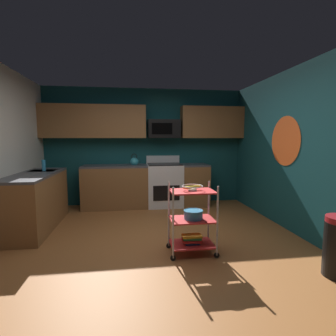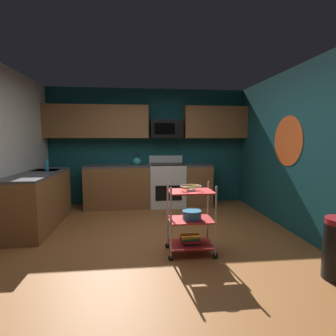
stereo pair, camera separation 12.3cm
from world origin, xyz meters
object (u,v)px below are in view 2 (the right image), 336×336
at_px(fruit_bowl, 191,187).
at_px(microwave, 167,129).
at_px(rolling_cart, 191,219).
at_px(mixing_bowl_large, 192,214).
at_px(dish_soap_bottle, 47,165).
at_px(kettle, 137,161).
at_px(oven_range, 167,184).
at_px(book_stack, 190,239).

bearing_deg(fruit_bowl, microwave, 91.03).
bearing_deg(rolling_cart, fruit_bowl, 90.00).
distance_m(microwave, rolling_cart, 2.87).
relative_size(microwave, mixing_bowl_large, 2.78).
relative_size(microwave, dish_soap_bottle, 3.50).
bearing_deg(microwave, dish_soap_bottle, -157.29).
height_order(microwave, kettle, microwave).
bearing_deg(microwave, fruit_bowl, -88.97).
bearing_deg(kettle, fruit_bowl, -74.12).
distance_m(fruit_bowl, mixing_bowl_large, 0.36).
relative_size(rolling_cart, kettle, 3.47).
xyz_separation_m(oven_range, rolling_cart, (0.05, -2.47, -0.03)).
relative_size(oven_range, rolling_cart, 1.20).
bearing_deg(oven_range, book_stack, -88.94).
height_order(rolling_cart, book_stack, rolling_cart).
bearing_deg(oven_range, mixing_bowl_large, -88.53).
relative_size(oven_range, mixing_bowl_large, 4.37).
height_order(microwave, dish_soap_bottle, microwave).
height_order(oven_range, book_stack, oven_range).
distance_m(microwave, kettle, 0.97).
relative_size(kettle, dish_soap_bottle, 1.32).
bearing_deg(fruit_bowl, book_stack, 0.00).
height_order(book_stack, kettle, kettle).
bearing_deg(rolling_cart, dish_soap_bottle, 144.55).
distance_m(book_stack, dish_soap_bottle, 2.94).
height_order(rolling_cart, kettle, kettle).
distance_m(microwave, book_stack, 2.99).
height_order(book_stack, dish_soap_bottle, dish_soap_bottle).
bearing_deg(microwave, kettle, -170.61).
relative_size(book_stack, dish_soap_bottle, 1.33).
bearing_deg(book_stack, oven_range, 91.06).
distance_m(mixing_bowl_large, kettle, 2.62).
height_order(mixing_bowl_large, kettle, kettle).
xyz_separation_m(microwave, rolling_cart, (0.05, -2.58, -1.25)).
height_order(fruit_bowl, kettle, kettle).
bearing_deg(oven_range, kettle, -179.66).
bearing_deg(mixing_bowl_large, book_stack, 180.00).
bearing_deg(book_stack, microwave, 91.03).
bearing_deg(dish_soap_bottle, rolling_cart, -35.45).
relative_size(microwave, rolling_cart, 0.77).
height_order(oven_range, kettle, kettle).
bearing_deg(oven_range, rolling_cart, -88.94).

